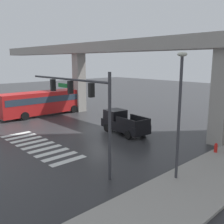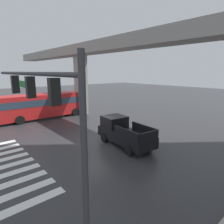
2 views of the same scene
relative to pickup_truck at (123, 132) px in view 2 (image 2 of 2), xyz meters
name	(u,v)px [view 2 (image 2 of 2)]	position (x,y,z in m)	size (l,w,h in m)	color
ground_plane	(95,141)	(-1.99, -1.25, -0.99)	(120.00, 120.00, 0.00)	#2D2D30
crosswalk_stripes	(10,165)	(-1.99, -7.72, -0.98)	(9.35, 2.80, 0.01)	silver
elevated_overpass	(136,48)	(-1.99, 3.40, 6.75)	(59.27, 2.40, 8.93)	#9E9991
pickup_truck	(123,132)	(0.00, 0.00, 0.00)	(5.26, 2.45, 2.08)	black
city_bus	(43,104)	(-12.67, -1.52, 0.73)	(2.95, 10.85, 2.99)	red
traffic_signal_mast	(42,104)	(3.77, -7.51, 3.57)	(8.69, 0.32, 6.20)	#38383D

